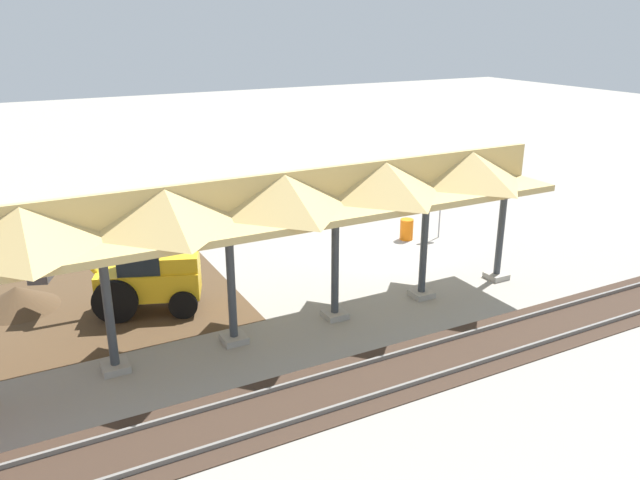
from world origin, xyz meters
TOP-DOWN VIEW (x-y plane):
  - ground_plane at (0.00, 0.00)m, footprint 120.00×120.00m
  - dirt_work_zone at (11.72, 0.16)m, footprint 9.81×7.00m
  - platform_canopy at (6.50, 4.51)m, footprint 18.07×3.20m
  - rail_tracks at (0.00, 8.16)m, footprint 60.00×2.58m
  - stop_sign at (-2.91, -0.11)m, footprint 0.74×0.24m
  - backhoe at (9.95, 1.22)m, footprint 5.20×2.93m
  - dirt_mound at (13.63, -0.94)m, footprint 5.21×5.21m
  - traffic_barrel at (-1.52, -0.55)m, footprint 0.56×0.56m

SIDE VIEW (x-z plane):
  - ground_plane at x=0.00m, z-range 0.00..0.00m
  - dirt_mound at x=13.63m, z-range -0.76..0.76m
  - dirt_work_zone at x=11.72m, z-range 0.00..0.01m
  - rail_tracks at x=0.00m, z-range -0.05..0.10m
  - traffic_barrel at x=-1.52m, z-range 0.00..0.90m
  - backhoe at x=9.95m, z-range -0.14..2.68m
  - stop_sign at x=-2.91m, z-range 0.53..2.90m
  - platform_canopy at x=6.50m, z-range 1.71..6.61m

